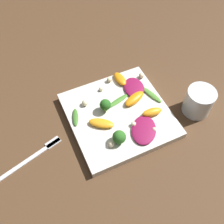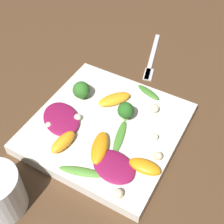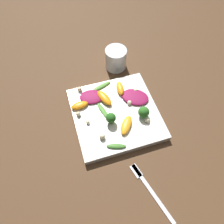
{
  "view_description": "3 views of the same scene",
  "coord_description": "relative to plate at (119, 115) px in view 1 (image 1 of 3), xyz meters",
  "views": [
    {
      "loc": [
        0.38,
        -0.2,
        0.65
      ],
      "look_at": [
        -0.0,
        -0.02,
        0.04
      ],
      "focal_mm": 42.0,
      "sensor_mm": 36.0,
      "label": 1
    },
    {
      "loc": [
        -0.21,
        0.34,
        0.5
      ],
      "look_at": [
        -0.0,
        -0.02,
        0.05
      ],
      "focal_mm": 50.0,
      "sensor_mm": 36.0,
      "label": 2
    },
    {
      "loc": [
        -0.13,
        -0.37,
        0.65
      ],
      "look_at": [
        -0.02,
        -0.01,
        0.05
      ],
      "focal_mm": 35.0,
      "sensor_mm": 36.0,
      "label": 3
    }
  ],
  "objects": [
    {
      "name": "ground_plane",
      "position": [
        0.0,
        0.0,
        -0.01
      ],
      "size": [
        2.4,
        2.4,
        0.0
      ],
      "primitive_type": "plane",
      "color": "#4C331E"
    },
    {
      "name": "plate",
      "position": [
        0.0,
        0.0,
        0.0
      ],
      "size": [
        0.28,
        0.28,
        0.02
      ],
      "color": "silver",
      "rests_on": "ground_plane"
    },
    {
      "name": "macadamia_nut_2",
      "position": [
        -0.07,
        -0.08,
        0.02
      ],
      "size": [
        0.02,
        0.02,
        0.02
      ],
      "color": "beige",
      "rests_on": "plate"
    },
    {
      "name": "macadamia_nut_1",
      "position": [
        -0.12,
        0.03,
        0.02
      ],
      "size": [
        0.02,
        0.02,
        0.02
      ],
      "color": "beige",
      "rests_on": "plate"
    },
    {
      "name": "macadamia_nut_4",
      "position": [
        0.06,
        0.02,
        0.02
      ],
      "size": [
        0.01,
        0.01,
        0.01
      ],
      "color": "beige",
      "rests_on": "plate"
    },
    {
      "name": "broccoli_floret_1",
      "position": [
        0.08,
        -0.04,
        0.03
      ],
      "size": [
        0.04,
        0.04,
        0.04
      ],
      "color": "#84AD5B",
      "rests_on": "plate"
    },
    {
      "name": "arugula_sprig_0",
      "position": [
        -0.04,
        -0.12,
        0.02
      ],
      "size": [
        0.06,
        0.03,
        0.01
      ],
      "color": "#3D7528",
      "rests_on": "plate"
    },
    {
      "name": "orange_segment_1",
      "position": [
        -0.02,
        0.06,
        0.02
      ],
      "size": [
        0.05,
        0.08,
        0.02
      ],
      "color": "orange",
      "rests_on": "plate"
    },
    {
      "name": "macadamia_nut_5",
      "position": [
        -0.1,
        -0.01,
        0.02
      ],
      "size": [
        0.01,
        0.01,
        0.01
      ],
      "color": "beige",
      "rests_on": "plate"
    },
    {
      "name": "macadamia_nut_0",
      "position": [
        -0.09,
        0.13,
        0.02
      ],
      "size": [
        0.02,
        0.02,
        0.02
      ],
      "color": "beige",
      "rests_on": "plate"
    },
    {
      "name": "macadamia_nut_6",
      "position": [
        0.09,
        -0.06,
        0.02
      ],
      "size": [
        0.02,
        0.02,
        0.02
      ],
      "color": "beige",
      "rests_on": "plate"
    },
    {
      "name": "broccoli_floret_0",
      "position": [
        -0.03,
        -0.03,
        0.04
      ],
      "size": [
        0.03,
        0.03,
        0.04
      ],
      "color": "#84AD5B",
      "rests_on": "plate"
    },
    {
      "name": "orange_segment_2",
      "position": [
        0.04,
        0.08,
        0.02
      ],
      "size": [
        0.03,
        0.06,
        0.02
      ],
      "color": "orange",
      "rests_on": "plate"
    },
    {
      "name": "radicchio_leaf_0",
      "position": [
        0.08,
        0.04,
        0.02
      ],
      "size": [
        0.12,
        0.11,
        0.01
      ],
      "color": "maroon",
      "rests_on": "plate"
    },
    {
      "name": "arugula_sprig_2",
      "position": [
        -0.04,
        0.02,
        0.01
      ],
      "size": [
        0.04,
        0.08,
        0.0
      ],
      "color": "#47842D",
      "rests_on": "plate"
    },
    {
      "name": "orange_segment_0",
      "position": [
        -0.11,
        0.06,
        0.02
      ],
      "size": [
        0.06,
        0.03,
        0.02
      ],
      "color": "orange",
      "rests_on": "plate"
    },
    {
      "name": "orange_segment_3",
      "position": [
        0.02,
        -0.06,
        0.02
      ],
      "size": [
        0.07,
        0.08,
        0.02
      ],
      "color": "orange",
      "rests_on": "plate"
    },
    {
      "name": "fork",
      "position": [
        0.02,
        -0.25,
        -0.01
      ],
      "size": [
        0.07,
        0.19,
        0.01
      ],
      "color": "silver",
      "rests_on": "ground_plane"
    },
    {
      "name": "macadamia_nut_3",
      "position": [
        0.09,
        0.06,
        0.02
      ],
      "size": [
        0.01,
        0.01,
        0.01
      ],
      "color": "beige",
      "rests_on": "plate"
    },
    {
      "name": "arugula_sprig_1",
      "position": [
        -0.02,
        0.12,
        0.02
      ],
      "size": [
        0.08,
        0.04,
        0.01
      ],
      "color": "#518E33",
      "rests_on": "plate"
    },
    {
      "name": "radicchio_leaf_1",
      "position": [
        -0.06,
        0.08,
        0.02
      ],
      "size": [
        0.1,
        0.08,
        0.01
      ],
      "color": "maroon",
      "rests_on": "plate"
    },
    {
      "name": "drinking_glass",
      "position": [
        0.07,
        0.22,
        0.03
      ],
      "size": [
        0.08,
        0.08,
        0.08
      ],
      "color": "white",
      "rests_on": "ground_plane"
    }
  ]
}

